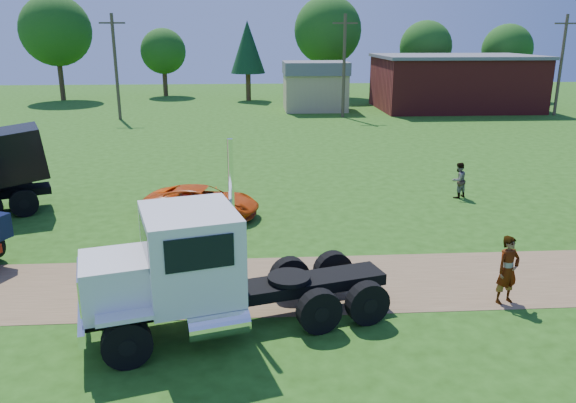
{
  "coord_description": "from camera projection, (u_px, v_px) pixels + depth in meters",
  "views": [
    {
      "loc": [
        -2.39,
        -15.85,
        7.49
      ],
      "look_at": [
        -1.1,
        3.52,
        1.6
      ],
      "focal_mm": 35.0,
      "sensor_mm": 36.0,
      "label": 1
    }
  ],
  "objects": [
    {
      "name": "tan_shed",
      "position": [
        315.0,
        85.0,
        55.2
      ],
      "size": [
        6.2,
        5.4,
        4.7
      ],
      "color": "tan",
      "rests_on": "ground"
    },
    {
      "name": "dirt_track",
      "position": [
        331.0,
        282.0,
        17.46
      ],
      "size": [
        120.0,
        4.2,
        0.01
      ],
      "primitive_type": "cube",
      "color": "brown",
      "rests_on": "ground"
    },
    {
      "name": "spectator_a",
      "position": [
        508.0,
        270.0,
        15.91
      ],
      "size": [
        0.85,
        0.7,
        2.02
      ],
      "primitive_type": "imported",
      "rotation": [
        0.0,
        0.0,
        0.33
      ],
      "color": "#999999",
      "rests_on": "ground"
    },
    {
      "name": "brick_building",
      "position": [
        454.0,
        82.0,
        56.03
      ],
      "size": [
        15.4,
        10.4,
        5.3
      ],
      "color": "maroon",
      "rests_on": "ground"
    },
    {
      "name": "orange_pickup",
      "position": [
        202.0,
        202.0,
        23.44
      ],
      "size": [
        5.11,
        3.19,
        1.32
      ],
      "primitive_type": "imported",
      "rotation": [
        0.0,
        0.0,
        1.35
      ],
      "color": "#D5470A",
      "rests_on": "ground"
    },
    {
      "name": "spectator_b",
      "position": [
        458.0,
        180.0,
        26.18
      ],
      "size": [
        1.03,
        0.96,
        1.68
      ],
      "primitive_type": "imported",
      "rotation": [
        0.0,
        0.0,
        3.67
      ],
      "color": "#999999",
      "rests_on": "ground"
    },
    {
      "name": "tree_row",
      "position": [
        262.0,
        38.0,
        63.74
      ],
      "size": [
        57.24,
        11.34,
        11.5
      ],
      "color": "#3E2719",
      "rests_on": "ground"
    },
    {
      "name": "ground",
      "position": [
        331.0,
        283.0,
        17.46
      ],
      "size": [
        140.0,
        140.0,
        0.0
      ],
      "primitive_type": "plane",
      "color": "#224910",
      "rests_on": "ground"
    },
    {
      "name": "white_semi_tractor",
      "position": [
        196.0,
        271.0,
        14.2
      ],
      "size": [
        8.28,
        4.58,
        4.9
      ],
      "rotation": [
        0.0,
        0.0,
        0.27
      ],
      "color": "black",
      "rests_on": "ground"
    },
    {
      "name": "utility_poles",
      "position": [
        344.0,
        64.0,
        49.89
      ],
      "size": [
        42.2,
        0.28,
        9.0
      ],
      "color": "#453927",
      "rests_on": "ground"
    }
  ]
}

